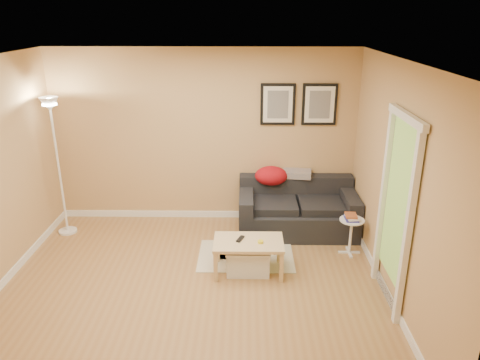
{
  "coord_description": "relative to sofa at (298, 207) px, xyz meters",
  "views": [
    {
      "loc": [
        0.62,
        -4.57,
        3.06
      ],
      "look_at": [
        0.55,
        0.85,
        1.05
      ],
      "focal_mm": 34.13,
      "sensor_mm": 36.0,
      "label": 1
    }
  ],
  "objects": [
    {
      "name": "framed_print_right",
      "position": [
        0.3,
        0.45,
        1.43
      ],
      "size": [
        0.5,
        0.04,
        0.6
      ],
      "primitive_type": null,
      "color": "black",
      "rests_on": "wall_back"
    },
    {
      "name": "area_rug",
      "position": [
        -0.75,
        -0.77,
        -0.37
      ],
      "size": [
        1.25,
        0.85,
        0.01
      ],
      "primitive_type": "cube",
      "color": "beige",
      "rests_on": "ground"
    },
    {
      "name": "side_table",
      "position": [
        0.64,
        -0.66,
        -0.13
      ],
      "size": [
        0.33,
        0.33,
        0.5
      ],
      "primitive_type": null,
      "color": "white",
      "rests_on": "ground"
    },
    {
      "name": "framed_print_left",
      "position": [
        -0.3,
        0.45,
        1.43
      ],
      "size": [
        0.5,
        0.04,
        0.6
      ],
      "primitive_type": null,
      "color": "black",
      "rests_on": "wall_back"
    },
    {
      "name": "red_throw",
      "position": [
        -0.38,
        0.26,
        0.4
      ],
      "size": [
        0.48,
        0.36,
        0.28
      ],
      "primitive_type": null,
      "color": "#AC0F1E",
      "rests_on": "sofa"
    },
    {
      "name": "tape_roll",
      "position": [
        -0.58,
        -1.19,
        0.07
      ],
      "size": [
        0.07,
        0.07,
        0.03
      ],
      "primitive_type": "cylinder",
      "color": "yellow",
      "rests_on": "coffee_table"
    },
    {
      "name": "baseboard_right",
      "position": [
        0.86,
        -1.53,
        -0.33
      ],
      "size": [
        0.02,
        4.0,
        0.1
      ],
      "primitive_type": "cube",
      "color": "white",
      "rests_on": "ground"
    },
    {
      "name": "ceiling",
      "position": [
        -1.38,
        -1.53,
        2.23
      ],
      "size": [
        4.5,
        4.5,
        0.0
      ],
      "primitive_type": "plane",
      "rotation": [
        3.14,
        0.0,
        0.0
      ],
      "color": "white",
      "rests_on": "wall_back"
    },
    {
      "name": "floor",
      "position": [
        -1.38,
        -1.53,
        -0.38
      ],
      "size": [
        4.5,
        4.5,
        0.0
      ],
      "primitive_type": "plane",
      "color": "#9C7342",
      "rests_on": "ground"
    },
    {
      "name": "green_runner",
      "position": [
        -0.81,
        -0.63,
        -0.37
      ],
      "size": [
        0.7,
        0.5,
        0.01
      ],
      "primitive_type": "cube",
      "color": "#668C4C",
      "rests_on": "ground"
    },
    {
      "name": "wall_right",
      "position": [
        0.87,
        -1.53,
        0.92
      ],
      "size": [
        0.0,
        4.0,
        4.0
      ],
      "primitive_type": "plane",
      "rotation": [
        1.57,
        0.0,
        -1.57
      ],
      "color": "tan",
      "rests_on": "ground"
    },
    {
      "name": "doorway",
      "position": [
        0.82,
        -1.68,
        0.65
      ],
      "size": [
        0.12,
        1.01,
        2.13
      ],
      "primitive_type": null,
      "color": "white",
      "rests_on": "ground"
    },
    {
      "name": "sofa",
      "position": [
        0.0,
        0.0,
        0.0
      ],
      "size": [
        1.7,
        0.9,
        0.75
      ],
      "primitive_type": null,
      "color": "black",
      "rests_on": "ground"
    },
    {
      "name": "baseboard_back",
      "position": [
        -1.38,
        0.46,
        -0.33
      ],
      "size": [
        4.5,
        0.02,
        0.1
      ],
      "primitive_type": "cube",
      "color": "white",
      "rests_on": "ground"
    },
    {
      "name": "wall_back",
      "position": [
        -1.38,
        0.47,
        0.92
      ],
      "size": [
        4.5,
        0.0,
        4.5
      ],
      "primitive_type": "plane",
      "rotation": [
        1.57,
        0.0,
        0.0
      ],
      "color": "tan",
      "rests_on": "ground"
    },
    {
      "name": "book_stack",
      "position": [
        0.63,
        -0.66,
        0.16
      ],
      "size": [
        0.21,
        0.25,
        0.07
      ],
      "primitive_type": null,
      "rotation": [
        0.0,
        0.0,
        -0.25
      ],
      "color": "navy",
      "rests_on": "side_table"
    },
    {
      "name": "wall_front",
      "position": [
        -1.38,
        -3.53,
        0.92
      ],
      "size": [
        4.5,
        0.0,
        4.5
      ],
      "primitive_type": "plane",
      "rotation": [
        -1.57,
        0.0,
        0.0
      ],
      "color": "tan",
      "rests_on": "ground"
    },
    {
      "name": "baseboard_left",
      "position": [
        -3.62,
        -1.53,
        -0.33
      ],
      "size": [
        0.02,
        4.0,
        0.1
      ],
      "primitive_type": "cube",
      "color": "white",
      "rests_on": "ground"
    },
    {
      "name": "storage_bin",
      "position": [
        -0.72,
        -1.13,
        -0.21
      ],
      "size": [
        0.54,
        0.39,
        0.33
      ],
      "primitive_type": null,
      "color": "white",
      "rests_on": "ground"
    },
    {
      "name": "remote_control",
      "position": [
        -0.82,
        -1.11,
        0.06
      ],
      "size": [
        0.11,
        0.17,
        0.02
      ],
      "primitive_type": "cube",
      "rotation": [
        0.0,
        0.0,
        -0.38
      ],
      "color": "black",
      "rests_on": "coffee_table"
    },
    {
      "name": "plaid_throw",
      "position": [
        0.01,
        0.34,
        0.41
      ],
      "size": [
        0.45,
        0.32,
        0.1
      ],
      "primitive_type": null,
      "rotation": [
        0.0,
        0.0,
        -0.14
      ],
      "color": "tan",
      "rests_on": "sofa"
    },
    {
      "name": "floor_lamp",
      "position": [
        -3.38,
        -0.09,
        0.57
      ],
      "size": [
        0.26,
        0.26,
        2.0
      ],
      "primitive_type": null,
      "color": "white",
      "rests_on": "ground"
    },
    {
      "name": "coffee_table",
      "position": [
        -0.72,
        -1.14,
        -0.16
      ],
      "size": [
        0.97,
        0.77,
        0.43
      ],
      "primitive_type": null,
      "rotation": [
        0.0,
        0.0,
        0.33
      ],
      "color": "#D5B682",
      "rests_on": "ground"
    }
  ]
}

